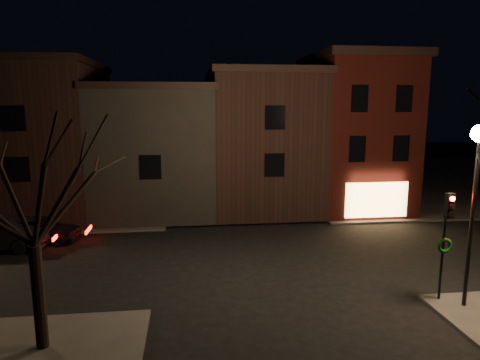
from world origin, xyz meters
name	(u,v)px	position (x,y,z in m)	size (l,w,h in m)	color
ground	(265,257)	(0.00, 0.00, 0.00)	(120.00, 120.00, 0.00)	black
sidewalk_far_right	(428,178)	(20.00, 20.00, 0.06)	(30.00, 30.00, 0.12)	#2D2B28
sidewalk_far_left	(2,187)	(-20.00, 20.00, 0.06)	(30.00, 30.00, 0.12)	#2D2B28
corner_building	(355,132)	(8.00, 9.47, 5.40)	(6.50, 8.50, 10.50)	#3C0D0A
row_building_a	(260,140)	(1.50, 10.50, 4.83)	(7.30, 10.30, 9.40)	black
row_building_b	(157,148)	(-5.75, 10.50, 4.33)	(7.80, 10.30, 8.40)	black
row_building_c	(46,138)	(-13.00, 10.50, 5.08)	(7.30, 10.30, 9.90)	black
street_lamp_near	(477,166)	(6.20, -6.00, 5.18)	(0.60, 0.60, 6.48)	black
traffic_signal	(446,230)	(5.60, -5.51, 2.81)	(0.58, 0.38, 4.05)	black
bare_tree_left	(28,171)	(-8.00, -7.00, 5.43)	(5.60, 5.60, 7.50)	black
parked_car_a	(38,229)	(-11.59, 3.72, 0.73)	(1.74, 4.31, 1.47)	black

